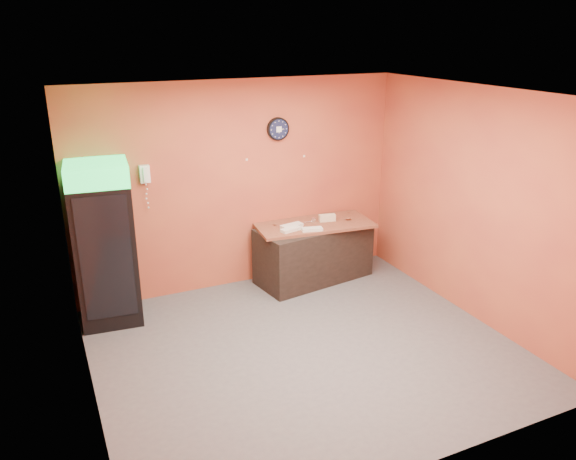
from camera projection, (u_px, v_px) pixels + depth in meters
floor at (305, 349)px, 6.30m from camera, size 4.50×4.50×0.00m
back_wall at (240, 186)px, 7.53m from camera, size 4.50×0.02×2.80m
left_wall at (78, 269)px, 4.94m from camera, size 0.02×4.00×2.80m
right_wall at (475, 205)px, 6.71m from camera, size 0.02×4.00×2.80m
ceiling at (308, 95)px, 5.35m from camera, size 4.50×4.00×0.02m
beverage_cooler at (106, 247)px, 6.62m from camera, size 0.76×0.76×1.97m
prep_counter at (314, 253)px, 7.94m from camera, size 1.70×0.95×0.80m
wall_clock at (278, 129)px, 7.48m from camera, size 0.31×0.06×0.31m
wall_phone at (145, 174)px, 6.89m from camera, size 0.12×0.11×0.22m
butcher_paper at (314, 225)px, 7.79m from camera, size 1.68×0.89×0.04m
sub_roll_stack at (327, 218)px, 7.85m from camera, size 0.24×0.12×0.10m
wrapped_sandwich_left at (291, 229)px, 7.49m from camera, size 0.30×0.17×0.04m
wrapped_sandwich_mid at (312, 229)px, 7.50m from camera, size 0.30×0.17×0.04m
wrapped_sandwich_right at (292, 226)px, 7.62m from camera, size 0.33×0.18×0.04m
kitchen_tool at (314, 220)px, 7.84m from camera, size 0.06×0.06×0.06m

